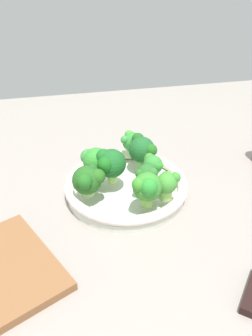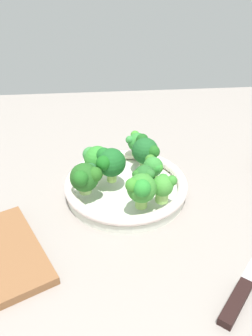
{
  "view_description": "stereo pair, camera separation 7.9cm",
  "coord_description": "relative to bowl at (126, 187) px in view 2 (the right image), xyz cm",
  "views": [
    {
      "loc": [
        63.04,
        -14.54,
        49.8
      ],
      "look_at": [
        -1.91,
        -0.81,
        6.97
      ],
      "focal_mm": 39.37,
      "sensor_mm": 36.0,
      "label": 1
    },
    {
      "loc": [
        64.21,
        -6.74,
        49.8
      ],
      "look_at": [
        -1.91,
        -0.81,
        6.97
      ],
      "focal_mm": 39.37,
      "sensor_mm": 36.0,
      "label": 2
    }
  ],
  "objects": [
    {
      "name": "broccoli_floret_8",
      "position": [
        -10.12,
        3.59,
        5.44
      ],
      "size": [
        5.33,
        5.22,
        5.82
      ],
      "color": "#88C767",
      "rests_on": "bowl"
    },
    {
      "name": "broccoli_floret_0",
      "position": [
        5.18,
        3.25,
        5.87
      ],
      "size": [
        4.4,
        4.77,
        6.4
      ],
      "color": "#8BBE61",
      "rests_on": "bowl"
    },
    {
      "name": "bowl",
      "position": [
        0.0,
        0.0,
        0.0
      ],
      "size": [
        27.22,
        27.22,
        3.97
      ],
      "color": "silver",
      "rests_on": "ground_plane"
    },
    {
      "name": "ground_plane",
      "position": [
        1.91,
        0.81,
        -3.27
      ],
      "size": [
        130.0,
        130.0,
        2.5
      ],
      "primitive_type": "cube",
      "color": "gray"
    },
    {
      "name": "broccoli_floret_4",
      "position": [
        0.89,
        5.78,
        5.4
      ],
      "size": [
        5.46,
        4.28,
        5.73
      ],
      "color": "#8FC35B",
      "rests_on": "bowl"
    },
    {
      "name": "broccoli_floret_2",
      "position": [
        -5.55,
        4.97,
        5.85
      ],
      "size": [
        7.02,
        6.08,
        6.89
      ],
      "color": "#76B353",
      "rests_on": "bowl"
    },
    {
      "name": "knife",
      "position": [
        27.15,
        17.67,
        -1.47
      ],
      "size": [
        21.8,
        19.08,
        1.5
      ],
      "color": "silver",
      "rests_on": "ground_plane"
    },
    {
      "name": "broccoli_floret_7",
      "position": [
        3.94,
        -8.6,
        5.77
      ],
      "size": [
        6.81,
        6.71,
        6.64
      ],
      "color": "#96BD69",
      "rests_on": "bowl"
    },
    {
      "name": "broccoli_floret_5",
      "position": [
        0.19,
        -3.45,
        6.73
      ],
      "size": [
        6.45,
        6.35,
        7.74
      ],
      "color": "#A2CC62",
      "rests_on": "bowl"
    },
    {
      "name": "broccoli_floret_1",
      "position": [
        -2.65,
        -6.08,
        5.85
      ],
      "size": [
        6.8,
        6.25,
        6.84
      ],
      "color": "#A0C962",
      "rests_on": "bowl"
    },
    {
      "name": "broccoli_floret_6",
      "position": [
        8.07,
        6.67,
        5.48
      ],
      "size": [
        4.45,
        5.02,
        5.88
      ],
      "color": "#92CE61",
      "rests_on": "bowl"
    },
    {
      "name": "broccoli_floret_3",
      "position": [
        9.72,
        2.05,
        6.49
      ],
      "size": [
        6.83,
        6.16,
        7.4
      ],
      "color": "#82B851",
      "rests_on": "bowl"
    }
  ]
}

